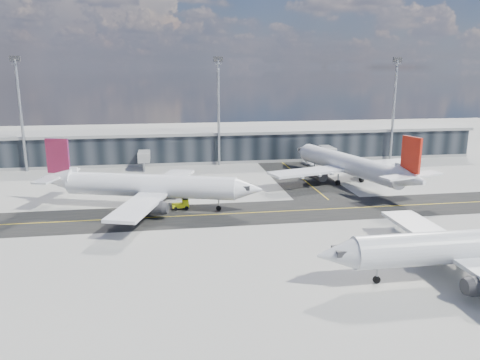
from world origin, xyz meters
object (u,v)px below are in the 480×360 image
at_px(airliner_redtail, 350,165).
at_px(airliner_near, 476,246).
at_px(service_van, 309,163).
at_px(airliner_af, 148,186).
at_px(baggage_tug, 182,204).

height_order(airliner_redtail, airliner_near, airliner_redtail).
relative_size(airliner_near, service_van, 8.91).
bearing_deg(service_van, airliner_redtail, -101.42).
bearing_deg(airliner_near, airliner_af, 48.41).
height_order(baggage_tug, service_van, baggage_tug).
xyz_separation_m(airliner_redtail, service_van, (-2.96, 21.41, -3.75)).
relative_size(airliner_redtail, airliner_near, 1.06).
xyz_separation_m(airliner_near, baggage_tug, (-35.88, 35.21, -3.12)).
relative_size(airliner_af, service_van, 9.13).
xyz_separation_m(baggage_tug, service_van, (35.85, 35.70, -0.32)).
bearing_deg(airliner_redtail, airliner_af, 179.20).
distance_m(airliner_af, service_van, 54.03).
distance_m(airliner_near, service_van, 71.00).
bearing_deg(service_van, airliner_af, -160.71).
relative_size(airliner_redtail, baggage_tug, 13.64).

